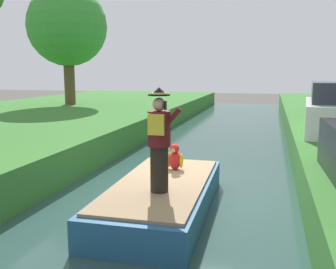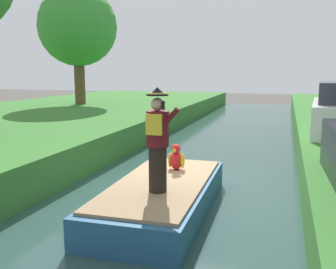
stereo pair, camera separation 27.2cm
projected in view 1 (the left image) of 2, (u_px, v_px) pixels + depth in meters
name	position (u px, v px, depth m)	size (l,w,h in m)	color
ground_plane	(177.00, 196.00, 8.69)	(80.00, 80.00, 0.00)	#4C4742
canal_water	(177.00, 194.00, 8.68)	(5.27, 48.00, 0.10)	#2D4C47
boat	(162.00, 197.00, 7.43)	(1.91, 4.25, 0.61)	#23517A
person_pirate	(159.00, 140.00, 6.63)	(0.61, 0.42, 1.85)	black
parrot_plush	(175.00, 158.00, 8.24)	(0.36, 0.34, 0.57)	red
tree_tall	(67.00, 27.00, 20.06)	(4.19, 4.19, 6.24)	brown
parked_car_white	(336.00, 111.00, 11.41)	(2.01, 4.12, 1.50)	white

